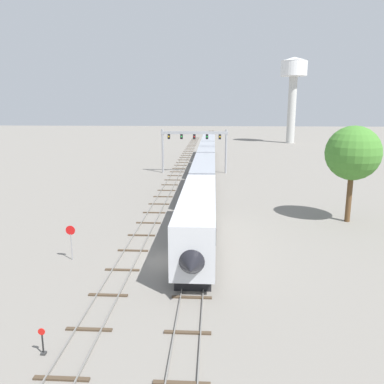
% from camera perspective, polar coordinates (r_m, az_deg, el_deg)
% --- Properties ---
extents(ground_plane, '(400.00, 400.00, 0.00)m').
position_cam_1_polar(ground_plane, '(31.76, -3.07, -10.05)').
color(ground_plane, gray).
extents(track_main, '(2.60, 200.00, 0.16)m').
position_cam_1_polar(track_main, '(89.95, 2.37, 4.87)').
color(track_main, slate).
rests_on(track_main, ground).
extents(track_near, '(2.60, 160.00, 0.16)m').
position_cam_1_polar(track_near, '(70.50, -2.37, 2.70)').
color(track_near, slate).
rests_on(track_near, ground).
extents(passenger_train, '(3.04, 79.31, 4.80)m').
position_cam_1_polar(passenger_train, '(63.04, 1.99, 3.86)').
color(passenger_train, silver).
rests_on(passenger_train, ground).
extents(signal_gantry, '(12.10, 0.49, 7.91)m').
position_cam_1_polar(signal_gantry, '(70.86, 0.33, 7.46)').
color(signal_gantry, '#999BA0').
rests_on(signal_gantry, ground).
extents(water_tower, '(8.32, 8.32, 26.71)m').
position_cam_1_polar(water_tower, '(131.66, 14.60, 15.77)').
color(water_tower, beige).
rests_on(water_tower, ground).
extents(switch_stand, '(0.36, 0.24, 1.46)m').
position_cam_1_polar(switch_stand, '(22.20, -20.96, -20.17)').
color(switch_stand, black).
rests_on(switch_stand, ground).
extents(stop_sign, '(0.76, 0.08, 2.88)m').
position_cam_1_polar(stop_sign, '(32.77, -17.27, -6.40)').
color(stop_sign, gray).
rests_on(stop_sign, ground).
extents(trackside_tree_left, '(5.63, 5.63, 10.18)m').
position_cam_1_polar(trackside_tree_left, '(43.72, 22.47, 5.23)').
color(trackside_tree_left, brown).
rests_on(trackside_tree_left, ground).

